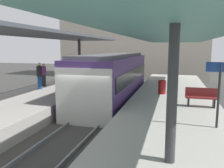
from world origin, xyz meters
The scene contains 15 objects.
ground_plane centered at (0.00, 0.00, 0.00)m, with size 80.00×80.00×0.00m, color #383835.
platform_left centered at (-3.80, 0.00, 0.50)m, with size 4.40×28.00×1.00m, color #ADA8A0.
platform_right centered at (3.80, 0.00, 0.50)m, with size 4.40×28.00×1.00m, color #ADA8A0.
track_ballast centered at (0.00, 0.00, 0.10)m, with size 3.20×28.00×0.20m, color #423F3D.
rail_near_side centered at (-0.72, 0.00, 0.27)m, with size 0.08×28.00×0.14m, color slate.
rail_far_side centered at (0.72, 0.00, 0.27)m, with size 0.08×28.00×0.14m, color slate.
commuter_train centered at (0.00, 4.30, 1.73)m, with size 2.78×10.53×3.10m.
canopy_left centered at (-3.80, 1.40, 4.43)m, with size 4.18×21.00×3.56m.
canopy_right centered at (3.80, 1.40, 4.22)m, with size 4.18×21.00×3.34m.
platform_bench centered at (5.06, 0.88, 1.46)m, with size 1.40×0.41×0.86m.
platform_sign centered at (5.28, -2.04, 2.62)m, with size 0.90×0.08×2.21m.
litter_bin centered at (3.17, 3.50, 1.40)m, with size 0.44×0.44×0.80m, color maroon.
passenger_near_bench centered at (-4.67, 3.08, 1.90)m, with size 0.36×0.36×1.73m.
passenger_mid_platform centered at (-5.07, 4.22, 1.83)m, with size 0.36×0.36×1.61m.
station_building_backdrop centered at (-1.35, 20.00, 5.50)m, with size 18.00×6.00×11.00m, color #A89E8E.
Camera 1 is at (3.82, -10.23, 3.65)m, focal length 37.23 mm.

